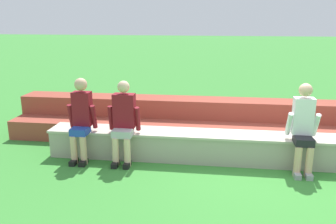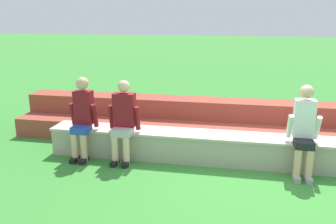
% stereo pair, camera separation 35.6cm
% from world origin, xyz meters
% --- Properties ---
extents(ground_plane, '(80.00, 80.00, 0.00)m').
position_xyz_m(ground_plane, '(0.00, 0.00, 0.00)').
color(ground_plane, '#388433').
extents(stone_seating_wall, '(7.21, 0.55, 0.49)m').
position_xyz_m(stone_seating_wall, '(0.00, 0.26, 0.26)').
color(stone_seating_wall, '#A8A08E').
rests_on(stone_seating_wall, ground).
extents(brick_bleachers, '(9.64, 1.15, 0.77)m').
position_xyz_m(brick_bleachers, '(0.00, 1.42, 0.32)').
color(brick_bleachers, '#994233').
rests_on(brick_bleachers, ground).
extents(person_far_left, '(0.49, 0.54, 1.42)m').
position_xyz_m(person_far_left, '(-2.97, 0.01, 0.75)').
color(person_far_left, '#DBAD89').
rests_on(person_far_left, ground).
extents(person_left_of_center, '(0.54, 0.52, 1.39)m').
position_xyz_m(person_left_of_center, '(-2.23, 0.01, 0.74)').
color(person_left_of_center, beige).
rests_on(person_left_of_center, ground).
extents(person_center, '(0.49, 0.56, 1.42)m').
position_xyz_m(person_center, '(0.65, 0.01, 0.75)').
color(person_center, '#DBAD89').
rests_on(person_center, ground).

